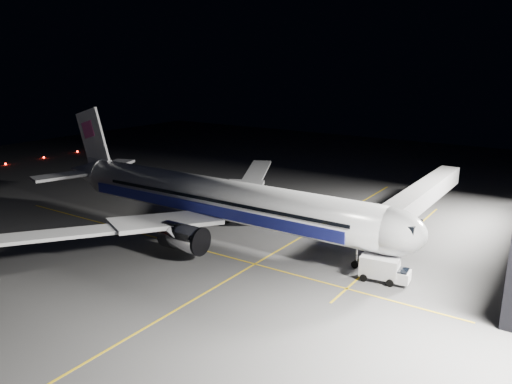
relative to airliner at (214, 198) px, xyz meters
The scene contains 11 objects.
ground 5.27m from the airliner, ahead, with size 200.00×200.00×0.00m, color #4C4C4F.
guide_line_main 12.22m from the airliner, ahead, with size 0.25×80.00×0.01m, color gold.
guide_line_cross 7.99m from the airliner, 79.83° to the right, with size 70.00×0.25×0.01m, color gold.
guide_line_side 25.67m from the airliner, 23.43° to the left, with size 0.25×40.00×0.01m, color gold.
airliner is the anchor object (origin of this frame).
jet_bridge 29.31m from the airliner, 38.04° to the left, with size 3.60×34.40×6.30m.
service_truck 26.00m from the airliner, ahead, with size 5.61×2.86×2.76m.
baggage_tug 20.47m from the airliner, 92.29° to the left, with size 2.53×2.13×1.70m.
safety_cone_a 12.13m from the airliner, 50.52° to the left, with size 0.43×0.43×0.65m, color orange.
safety_cone_b 7.95m from the airliner, 78.60° to the left, with size 0.36×0.36×0.54m, color orange.
safety_cone_c 11.18m from the airliner, 104.12° to the left, with size 0.34×0.34×0.52m, color orange.
Camera 1 is at (41.52, -52.33, 23.82)m, focal length 35.00 mm.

